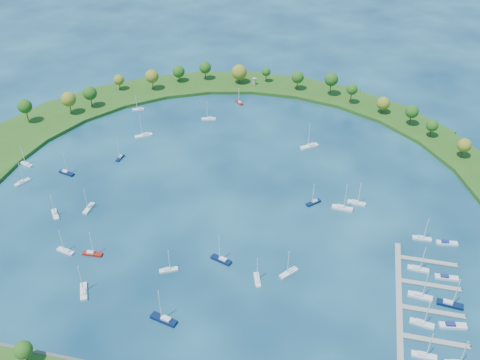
% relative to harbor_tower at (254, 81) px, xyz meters
% --- Properties ---
extents(ground, '(700.00, 700.00, 0.00)m').
position_rel_harbor_tower_xyz_m(ground, '(10.32, -113.69, -4.30)').
color(ground, '#06213B').
rests_on(ground, ground).
extents(breakwater, '(286.74, 247.64, 2.00)m').
position_rel_harbor_tower_xyz_m(breakwater, '(-36.00, -64.97, -3.31)').
color(breakwater, '#274E14').
rests_on(breakwater, ground).
extents(breakwater_trees, '(243.02, 90.09, 15.14)m').
position_rel_harbor_tower_xyz_m(breakwater_trees, '(-9.07, -25.64, 6.22)').
color(breakwater_trees, '#382314').
rests_on(breakwater_trees, breakwater).
extents(harbor_tower, '(2.60, 2.60, 4.49)m').
position_rel_harbor_tower_xyz_m(harbor_tower, '(0.00, 0.00, 0.00)').
color(harbor_tower, gray).
rests_on(harbor_tower, breakwater).
extents(dock_system, '(24.28, 82.00, 1.60)m').
position_rel_harbor_tower_xyz_m(dock_system, '(95.62, -174.69, -3.95)').
color(dock_system, gray).
rests_on(dock_system, ground).
extents(moored_boat_0, '(8.44, 4.34, 11.95)m').
position_rel_harbor_tower_xyz_m(moored_boat_0, '(-17.10, -48.14, -3.39)').
color(moored_boat_0, silver).
rests_on(moored_boat_0, ground).
extents(moored_boat_1, '(5.90, 6.10, 9.75)m').
position_rel_harbor_tower_xyz_m(moored_boat_1, '(-4.48, -23.72, -3.45)').
color(moored_boat_1, maroon).
rests_on(moored_boat_1, ground).
extents(moored_boat_2, '(2.46, 6.64, 9.54)m').
position_rel_harbor_tower_xyz_m(moored_boat_2, '(-50.67, -98.25, -3.45)').
color(moored_boat_2, '#09173A').
rests_on(moored_boat_2, ground).
extents(moored_boat_3, '(8.04, 3.89, 11.39)m').
position_rel_harbor_tower_xyz_m(moored_boat_3, '(-44.12, -168.81, -3.41)').
color(moored_boat_3, silver).
rests_on(moored_boat_3, ground).
extents(moored_boat_4, '(7.02, 7.82, 12.11)m').
position_rel_harbor_tower_xyz_m(moored_boat_4, '(46.70, -160.68, -3.39)').
color(moored_boat_4, silver).
rests_on(moored_boat_4, ground).
extents(moored_boat_5, '(8.36, 3.09, 12.02)m').
position_rel_harbor_tower_xyz_m(moored_boat_5, '(70.24, -109.83, -3.39)').
color(moored_boat_5, silver).
rests_on(moored_boat_5, ground).
extents(moored_boat_6, '(8.20, 2.74, 11.87)m').
position_rel_harbor_tower_xyz_m(moored_boat_6, '(-32.75, -167.75, -3.40)').
color(moored_boat_6, maroon).
rests_on(moored_boat_6, ground).
extents(moored_boat_7, '(5.49, 7.85, 11.36)m').
position_rel_harbor_tower_xyz_m(moored_boat_7, '(-87.97, -129.12, -3.41)').
color(moored_boat_7, silver).
rests_on(moored_boat_7, ground).
extents(moored_boat_8, '(7.62, 4.24, 10.80)m').
position_rel_harbor_tower_xyz_m(moored_boat_8, '(-94.61, -114.55, -3.43)').
color(moored_boat_8, silver).
rests_on(moored_boat_8, ground).
extents(moored_boat_9, '(7.46, 5.15, 10.77)m').
position_rel_harbor_tower_xyz_m(moored_boat_9, '(0.45, -169.62, -3.43)').
color(moored_boat_9, silver).
rests_on(moored_boat_9, ground).
extents(moored_boat_10, '(9.79, 8.44, 14.93)m').
position_rel_harbor_tower_xyz_m(moored_boat_10, '(43.59, -65.68, -3.30)').
color(moored_boat_10, silver).
rests_on(moored_boat_10, ground).
extents(moored_boat_11, '(10.35, 5.04, 14.66)m').
position_rel_harbor_tower_xyz_m(moored_boat_11, '(6.96, -193.29, -3.31)').
color(moored_boat_11, '#09173A').
rests_on(moored_boat_11, ground).
extents(moored_boat_12, '(2.46, 8.06, 11.76)m').
position_rel_harbor_tower_xyz_m(moored_boat_12, '(-47.52, -140.59, -3.40)').
color(moored_boat_12, silver).
rests_on(moored_boat_12, ground).
extents(moored_boat_13, '(9.27, 7.69, 13.96)m').
position_rel_harbor_tower_xyz_m(moored_boat_13, '(-46.88, -74.66, -3.33)').
color(moored_boat_13, silver).
rests_on(moored_boat_13, ground).
extents(moored_boat_14, '(4.42, 7.81, 11.07)m').
position_rel_harbor_tower_xyz_m(moored_boat_14, '(35.45, -167.10, -3.42)').
color(moored_boat_14, silver).
rests_on(moored_boat_14, ground).
extents(moored_boat_15, '(6.25, 8.99, 13.00)m').
position_rel_harbor_tower_xyz_m(moored_boat_15, '(-26.74, -187.52, -3.36)').
color(moored_boat_15, silver).
rests_on(moored_boat_15, ground).
extents(moored_boat_16, '(9.57, 3.38, 13.81)m').
position_rel_harbor_tower_xyz_m(moored_boat_16, '(64.15, -115.25, -3.34)').
color(moored_boat_16, silver).
rests_on(moored_boat_16, ground).
extents(moored_boat_17, '(9.13, 5.16, 12.94)m').
position_rel_harbor_tower_xyz_m(moored_boat_17, '(19.24, -159.56, -3.36)').
color(moored_boat_17, '#09173A').
rests_on(moored_boat_17, ground).
extents(moored_boat_18, '(7.05, 4.62, 10.10)m').
position_rel_harbor_tower_xyz_m(moored_boat_18, '(-61.62, -45.87, -3.44)').
color(moored_boat_18, silver).
rests_on(moored_boat_18, ground).
extents(moored_boat_19, '(6.76, 7.61, 11.74)m').
position_rel_harbor_tower_xyz_m(moored_boat_19, '(-60.16, -148.04, -3.40)').
color(moored_boat_19, silver).
rests_on(moored_boat_19, ground).
extents(moored_boat_20, '(6.79, 6.90, 11.12)m').
position_rel_harbor_tower_xyz_m(moored_boat_20, '(51.10, -113.85, -3.42)').
color(moored_boat_20, '#09173A').
rests_on(moored_boat_20, ground).
extents(moored_boat_21, '(8.53, 4.23, 12.07)m').
position_rel_harbor_tower_xyz_m(moored_boat_21, '(-70.98, -117.07, -3.39)').
color(moored_boat_21, '#09173A').
rests_on(moored_boat_21, ground).
extents(docked_boat_2, '(8.21, 2.49, 11.99)m').
position_rel_harbor_tower_xyz_m(docked_boat_2, '(95.84, -188.48, -3.39)').
color(docked_boat_2, silver).
rests_on(docked_boat_2, ground).
extents(docked_boat_4, '(8.63, 3.66, 12.29)m').
position_rel_harbor_tower_xyz_m(docked_boat_4, '(95.84, -174.83, -3.38)').
color(docked_boat_4, silver).
rests_on(docked_boat_4, ground).
extents(docked_boat_5, '(9.73, 4.09, 1.92)m').
position_rel_harbor_tower_xyz_m(docked_boat_5, '(106.29, -173.49, -3.59)').
color(docked_boat_5, silver).
rests_on(docked_boat_5, ground).
extents(docked_boat_6, '(9.11, 3.52, 13.05)m').
position_rel_harbor_tower_xyz_m(docked_boat_6, '(95.83, -161.87, -3.36)').
color(docked_boat_6, silver).
rests_on(docked_boat_6, ground).
extents(docked_boat_7, '(9.54, 3.61, 13.69)m').
position_rel_harbor_tower_xyz_m(docked_boat_7, '(106.32, -163.43, -3.34)').
color(docked_boat_7, '#09173A').
rests_on(docked_boat_7, ground).
extents(docked_boat_8, '(8.34, 2.92, 12.04)m').
position_rel_harbor_tower_xyz_m(docked_boat_8, '(95.84, -147.40, -3.39)').
color(docked_boat_8, silver).
rests_on(docked_boat_8, ground).
extents(docked_boat_9, '(8.89, 2.93, 1.79)m').
position_rel_harbor_tower_xyz_m(docked_boat_9, '(106.30, -149.78, -3.64)').
color(docked_boat_9, silver).
rests_on(docked_boat_9, ground).
extents(docked_boat_10, '(7.74, 2.19, 11.36)m').
position_rel_harbor_tower_xyz_m(docked_boat_10, '(98.25, -128.42, -3.41)').
color(docked_boat_10, silver).
rests_on(docked_boat_10, ground).
extents(docked_boat_11, '(8.81, 3.39, 1.75)m').
position_rel_harbor_tower_xyz_m(docked_boat_11, '(108.20, -129.12, -3.66)').
color(docked_boat_11, silver).
rests_on(docked_boat_11, ground).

